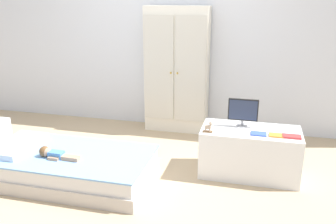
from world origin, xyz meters
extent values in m
cube|color=tan|center=(0.00, 0.00, -0.01)|extent=(10.00, 10.00, 0.02)
cube|color=silver|center=(0.00, 1.57, 1.35)|extent=(6.40, 0.05, 2.70)
cube|color=beige|center=(-0.50, -0.11, 0.06)|extent=(1.49, 0.80, 0.12)
cube|color=silver|center=(-0.50, -0.11, 0.18)|extent=(1.45, 0.76, 0.13)
cube|color=#7AA8DB|center=(-0.50, -0.11, 0.26)|extent=(1.48, 0.79, 0.02)
cube|color=silver|center=(-1.04, -0.11, 0.29)|extent=(0.32, 0.57, 0.06)
cube|color=#4C84C6|center=(-0.57, -0.22, 0.29)|extent=(0.13, 0.09, 0.06)
cube|color=tan|center=(-0.42, -0.21, 0.28)|extent=(0.16, 0.04, 0.04)
cube|color=tan|center=(-0.42, -0.25, 0.28)|extent=(0.16, 0.04, 0.04)
cube|color=tan|center=(-0.57, -0.17, 0.28)|extent=(0.10, 0.03, 0.03)
cube|color=tan|center=(-0.57, -0.28, 0.28)|extent=(0.10, 0.03, 0.03)
sphere|color=tan|center=(-0.67, -0.22, 0.31)|extent=(0.09, 0.09, 0.09)
sphere|color=brown|center=(-0.68, -0.22, 0.31)|extent=(0.10, 0.10, 0.10)
cube|color=white|center=(0.16, 1.41, 0.76)|extent=(0.77, 0.24, 1.52)
cube|color=beige|center=(-0.04, 1.28, 0.80)|extent=(0.36, 0.02, 1.25)
cube|color=beige|center=(0.35, 1.28, 0.80)|extent=(0.36, 0.02, 1.25)
sphere|color=gold|center=(0.12, 1.26, 0.76)|extent=(0.02, 0.02, 0.02)
sphere|color=gold|center=(0.20, 1.26, 0.76)|extent=(0.02, 0.02, 0.02)
cube|color=white|center=(1.09, 0.40, 0.23)|extent=(0.91, 0.46, 0.45)
cylinder|color=#99999E|center=(1.01, 0.48, 0.46)|extent=(0.10, 0.10, 0.01)
cylinder|color=#99999E|center=(1.01, 0.48, 0.49)|extent=(0.02, 0.02, 0.05)
cube|color=black|center=(1.01, 0.48, 0.62)|extent=(0.28, 0.02, 0.21)
cube|color=#28334C|center=(1.01, 0.47, 0.62)|extent=(0.26, 0.01, 0.19)
cube|color=#8E6642|center=(0.71, 0.25, 0.46)|extent=(0.09, 0.01, 0.01)
cube|color=#8E6642|center=(0.71, 0.23, 0.46)|extent=(0.09, 0.01, 0.01)
cube|color=tan|center=(0.71, 0.24, 0.50)|extent=(0.06, 0.02, 0.03)
cylinder|color=tan|center=(0.73, 0.25, 0.48)|extent=(0.01, 0.01, 0.02)
cylinder|color=tan|center=(0.73, 0.23, 0.48)|extent=(0.01, 0.01, 0.02)
cylinder|color=tan|center=(0.69, 0.25, 0.48)|extent=(0.01, 0.01, 0.02)
cylinder|color=tan|center=(0.69, 0.23, 0.48)|extent=(0.01, 0.01, 0.02)
cylinder|color=tan|center=(0.73, 0.24, 0.53)|extent=(0.02, 0.02, 0.02)
sphere|color=tan|center=(0.73, 0.24, 0.54)|extent=(0.03, 0.03, 0.03)
cube|color=blue|center=(1.16, 0.30, 0.46)|extent=(0.14, 0.10, 0.01)
cube|color=orange|center=(1.31, 0.30, 0.46)|extent=(0.12, 0.10, 0.01)
cube|color=#CC3838|center=(1.44, 0.30, 0.46)|extent=(0.16, 0.09, 0.02)
camera|label=1|loc=(1.10, -2.79, 1.65)|focal=38.28mm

